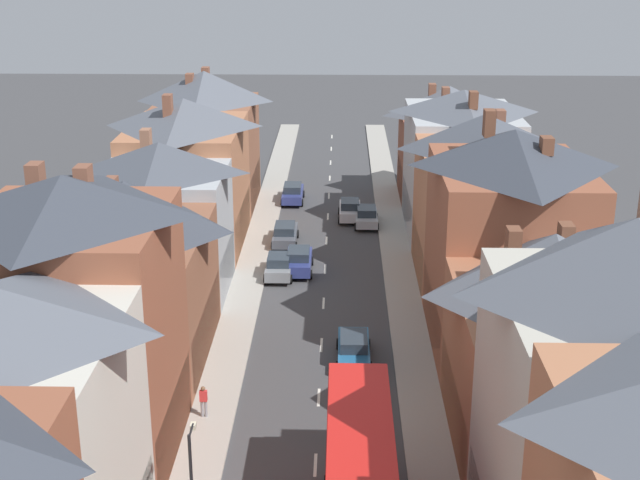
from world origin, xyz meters
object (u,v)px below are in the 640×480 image
object	(u,v)px
car_parked_left_b	(299,260)
car_mid_white	(293,193)
car_near_blue	(366,216)
car_near_silver	(279,266)
car_parked_right_a	(350,210)
car_mid_black	(285,234)
pedestrian_mid_right	(204,400)
car_parked_left_a	(354,348)

from	to	relation	value
car_parked_left_b	car_mid_white	size ratio (longest dim) A/B	0.96
car_near_blue	car_near_silver	distance (m)	12.85
car_parked_left_b	car_mid_white	xyz separation A→B (m)	(-1.30, 16.69, -0.03)
car_near_silver	car_parked_right_a	xyz separation A→B (m)	(4.90, 12.87, 0.02)
car_mid_black	pedestrian_mid_right	distance (m)	25.50
car_near_blue	pedestrian_mid_right	distance (m)	31.07
pedestrian_mid_right	car_near_silver	bearing A→B (deg)	82.78
car_parked_left_a	car_parked_left_b	world-z (taller)	car_parked_left_b
car_mid_white	pedestrian_mid_right	xyz separation A→B (m)	(-2.36, -36.31, 0.22)
car_mid_black	car_parked_left_b	bearing A→B (deg)	-77.31
car_near_blue	car_mid_black	bearing A→B (deg)	-144.14
car_near_blue	car_near_silver	size ratio (longest dim) A/B	1.03
car_near_silver	car_mid_white	xyz separation A→B (m)	(0.00, 17.69, 0.00)
car_near_blue	car_parked_right_a	bearing A→B (deg)	128.88
car_near_blue	car_parked_left_a	size ratio (longest dim) A/B	0.89
car_parked_right_a	car_parked_left_a	bearing A→B (deg)	-90.00
car_parked_right_a	pedestrian_mid_right	distance (m)	32.31
car_near_silver	car_mid_white	size ratio (longest dim) A/B	0.89
car_near_silver	car_mid_white	bearing A→B (deg)	90.00
car_near_blue	car_parked_right_a	size ratio (longest dim) A/B	0.98
car_parked_left_b	car_near_blue	bearing A→B (deg)	64.46
car_mid_black	pedestrian_mid_right	size ratio (longest dim) A/B	2.75
car_near_silver	pedestrian_mid_right	bearing A→B (deg)	-97.22
car_parked_right_a	car_mid_black	size ratio (longest dim) A/B	0.92
car_parked_left_a	car_near_blue	bearing A→B (deg)	86.84
car_mid_black	car_mid_white	xyz separation A→B (m)	(0.00, 10.92, 0.02)
car_parked_left_b	car_mid_white	bearing A→B (deg)	94.45
car_near_blue	car_near_silver	xyz separation A→B (m)	(-6.20, -11.25, 0.01)
car_near_silver	car_parked_left_b	distance (m)	1.64
car_parked_left_b	car_mid_white	distance (m)	16.74
car_mid_black	car_parked_left_b	distance (m)	5.92
car_mid_black	pedestrian_mid_right	world-z (taller)	pedestrian_mid_right
car_mid_black	car_mid_white	size ratio (longest dim) A/B	1.01
car_near_blue	car_mid_black	world-z (taller)	car_near_blue
car_near_silver	car_parked_right_a	size ratio (longest dim) A/B	0.95
car_near_blue	pedestrian_mid_right	bearing A→B (deg)	-105.99
car_parked_right_a	pedestrian_mid_right	size ratio (longest dim) A/B	2.53
car_mid_white	pedestrian_mid_right	world-z (taller)	pedestrian_mid_right
car_near_blue	car_mid_black	distance (m)	7.65
car_parked_left_a	car_parked_right_a	bearing A→B (deg)	90.00
car_near_silver	car_parked_right_a	bearing A→B (deg)	69.15
car_parked_left_b	car_parked_left_a	bearing A→B (deg)	-74.88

